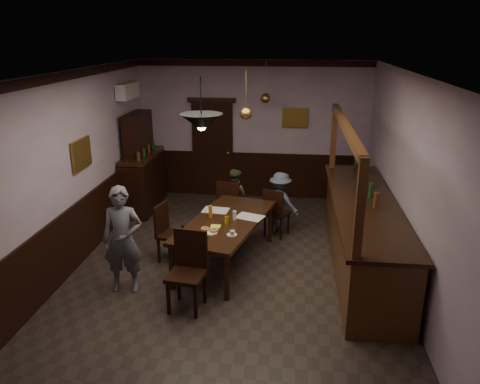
# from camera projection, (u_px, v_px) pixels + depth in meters

# --- Properties ---
(room) EXTENTS (5.01, 8.01, 3.01)m
(room) POSITION_uv_depth(u_px,v_px,m) (228.00, 187.00, 6.45)
(room) COLOR #2D2621
(room) RESTS_ON ground
(dining_table) EXTENTS (1.50, 2.38, 0.75)m
(dining_table) POSITION_uv_depth(u_px,v_px,m) (226.00, 224.00, 7.32)
(dining_table) COLOR black
(dining_table) RESTS_ON ground
(chair_far_left) EXTENTS (0.47, 0.47, 0.98)m
(chair_far_left) POSITION_uv_depth(u_px,v_px,m) (230.00, 203.00, 8.64)
(chair_far_left) COLOR black
(chair_far_left) RESTS_ON ground
(chair_far_right) EXTENTS (0.52, 0.52, 0.91)m
(chair_far_right) POSITION_uv_depth(u_px,v_px,m) (275.00, 211.00, 8.37)
(chair_far_right) COLOR black
(chair_far_right) RESTS_ON ground
(chair_near) EXTENTS (0.52, 0.52, 1.07)m
(chair_near) POSITION_uv_depth(u_px,v_px,m) (188.00, 266.00, 6.19)
(chair_near) COLOR black
(chair_near) RESTS_ON ground
(chair_side) EXTENTS (0.50, 0.50, 0.95)m
(chair_side) POSITION_uv_depth(u_px,v_px,m) (168.00, 230.00, 7.51)
(chair_side) COLOR black
(chair_side) RESTS_ON ground
(person_standing) EXTENTS (0.60, 0.43, 1.55)m
(person_standing) POSITION_uv_depth(u_px,v_px,m) (123.00, 240.00, 6.53)
(person_standing) COLOR slate
(person_standing) RESTS_ON ground
(person_seated_left) EXTENTS (0.68, 0.64, 1.12)m
(person_seated_left) POSITION_uv_depth(u_px,v_px,m) (235.00, 197.00, 8.89)
(person_seated_left) COLOR #414B2D
(person_seated_left) RESTS_ON ground
(person_seated_right) EXTENTS (0.85, 0.72, 1.14)m
(person_seated_right) POSITION_uv_depth(u_px,v_px,m) (280.00, 202.00, 8.59)
(person_seated_right) COLOR slate
(person_seated_right) RESTS_ON ground
(newspaper_left) EXTENTS (0.45, 0.34, 0.01)m
(newspaper_left) POSITION_uv_depth(u_px,v_px,m) (216.00, 210.00, 7.69)
(newspaper_left) COLOR silver
(newspaper_left) RESTS_ON dining_table
(newspaper_right) EXTENTS (0.50, 0.42, 0.01)m
(newspaper_right) POSITION_uv_depth(u_px,v_px,m) (250.00, 217.00, 7.41)
(newspaper_right) COLOR silver
(newspaper_right) RESTS_ON dining_table
(napkin) EXTENTS (0.18, 0.18, 0.00)m
(napkin) POSITION_uv_depth(u_px,v_px,m) (215.00, 226.00, 7.05)
(napkin) COLOR #DFE353
(napkin) RESTS_ON dining_table
(saucer) EXTENTS (0.15, 0.15, 0.01)m
(saucer) POSITION_uv_depth(u_px,v_px,m) (232.00, 235.00, 6.75)
(saucer) COLOR white
(saucer) RESTS_ON dining_table
(coffee_cup) EXTENTS (0.10, 0.10, 0.07)m
(coffee_cup) POSITION_uv_depth(u_px,v_px,m) (232.00, 233.00, 6.70)
(coffee_cup) COLOR white
(coffee_cup) RESTS_ON saucer
(pastry_plate) EXTENTS (0.22, 0.22, 0.01)m
(pastry_plate) POSITION_uv_depth(u_px,v_px,m) (210.00, 232.00, 6.83)
(pastry_plate) COLOR white
(pastry_plate) RESTS_ON dining_table
(pastry_ring_a) EXTENTS (0.13, 0.13, 0.04)m
(pastry_ring_a) POSITION_uv_depth(u_px,v_px,m) (205.00, 229.00, 6.88)
(pastry_ring_a) COLOR #C68C47
(pastry_ring_a) RESTS_ON pastry_plate
(pastry_ring_b) EXTENTS (0.13, 0.13, 0.04)m
(pastry_ring_b) POSITION_uv_depth(u_px,v_px,m) (214.00, 230.00, 6.84)
(pastry_ring_b) COLOR #C68C47
(pastry_ring_b) RESTS_ON pastry_plate
(soda_can) EXTENTS (0.07, 0.07, 0.12)m
(soda_can) POSITION_uv_depth(u_px,v_px,m) (227.00, 220.00, 7.13)
(soda_can) COLOR gold
(soda_can) RESTS_ON dining_table
(beer_glass) EXTENTS (0.06, 0.06, 0.20)m
(beer_glass) POSITION_uv_depth(u_px,v_px,m) (210.00, 212.00, 7.36)
(beer_glass) COLOR #BF721E
(beer_glass) RESTS_ON dining_table
(water_glass) EXTENTS (0.06, 0.06, 0.15)m
(water_glass) POSITION_uv_depth(u_px,v_px,m) (234.00, 216.00, 7.27)
(water_glass) COLOR silver
(water_glass) RESTS_ON dining_table
(pepper_mill) EXTENTS (0.04, 0.04, 0.14)m
(pepper_mill) POSITION_uv_depth(u_px,v_px,m) (183.00, 230.00, 6.76)
(pepper_mill) COLOR black
(pepper_mill) RESTS_ON dining_table
(sideboard) EXTENTS (0.54, 1.52, 2.01)m
(sideboard) POSITION_uv_depth(u_px,v_px,m) (142.00, 171.00, 9.67)
(sideboard) COLOR black
(sideboard) RESTS_ON ground
(bar_counter) EXTENTS (0.95, 4.08, 2.29)m
(bar_counter) POSITION_uv_depth(u_px,v_px,m) (362.00, 232.00, 7.29)
(bar_counter) COLOR #4B2D14
(bar_counter) RESTS_ON ground
(door_back) EXTENTS (0.90, 0.06, 2.10)m
(door_back) POSITION_uv_depth(u_px,v_px,m) (213.00, 150.00, 10.41)
(door_back) COLOR black
(door_back) RESTS_ON ground
(ac_unit) EXTENTS (0.20, 0.85, 0.30)m
(ac_unit) POSITION_uv_depth(u_px,v_px,m) (128.00, 91.00, 9.13)
(ac_unit) COLOR white
(ac_unit) RESTS_ON ground
(picture_left_large) EXTENTS (0.04, 0.62, 0.48)m
(picture_left_large) POSITION_uv_depth(u_px,v_px,m) (82.00, 154.00, 7.40)
(picture_left_large) COLOR olive
(picture_left_large) RESTS_ON ground
(picture_back) EXTENTS (0.55, 0.04, 0.42)m
(picture_back) POSITION_uv_depth(u_px,v_px,m) (295.00, 118.00, 9.99)
(picture_back) COLOR olive
(picture_back) RESTS_ON ground
(pendant_iron) EXTENTS (0.56, 0.56, 0.69)m
(pendant_iron) POSITION_uv_depth(u_px,v_px,m) (201.00, 122.00, 6.05)
(pendant_iron) COLOR black
(pendant_iron) RESTS_ON ground
(pendant_brass_mid) EXTENTS (0.20, 0.20, 0.81)m
(pendant_brass_mid) POSITION_uv_depth(u_px,v_px,m) (246.00, 113.00, 7.48)
(pendant_brass_mid) COLOR #BF8C3F
(pendant_brass_mid) RESTS_ON ground
(pendant_brass_far) EXTENTS (0.20, 0.20, 0.81)m
(pendant_brass_far) POSITION_uv_depth(u_px,v_px,m) (265.00, 98.00, 9.20)
(pendant_brass_far) COLOR #BF8C3F
(pendant_brass_far) RESTS_ON ground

